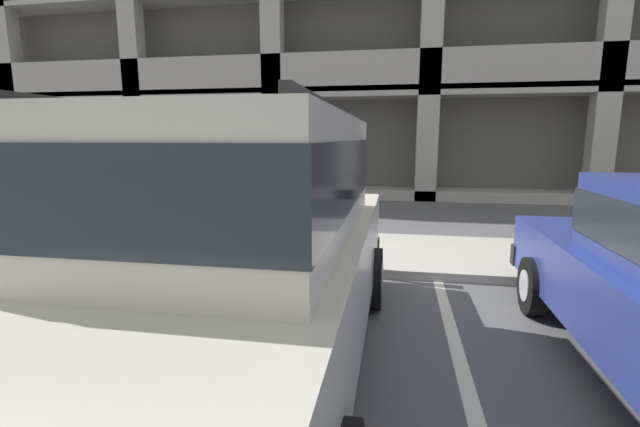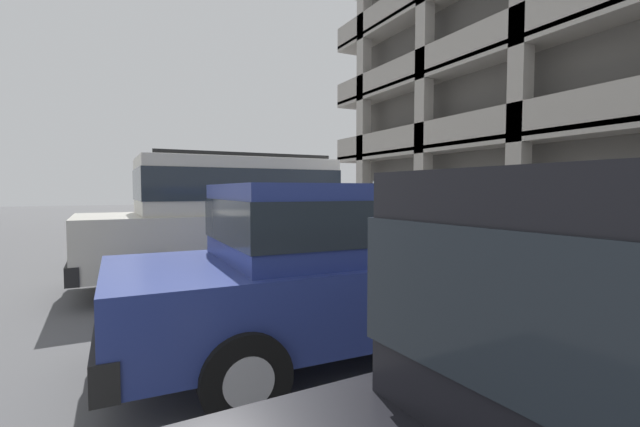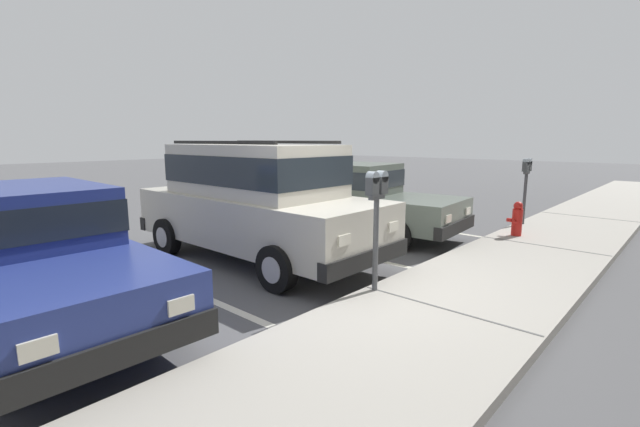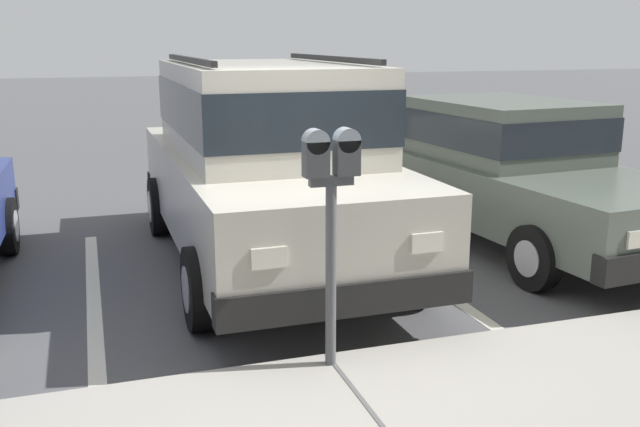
{
  "view_description": "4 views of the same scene",
  "coord_description": "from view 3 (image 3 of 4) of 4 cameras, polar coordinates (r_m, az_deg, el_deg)",
  "views": [
    {
      "loc": [
        0.93,
        -5.22,
        1.82
      ],
      "look_at": [
        0.16,
        -0.95,
        1.05
      ],
      "focal_mm": 24.0,
      "sensor_mm": 36.0,
      "label": 1
    },
    {
      "loc": [
        6.54,
        -4.18,
        1.49
      ],
      "look_at": [
        0.2,
        -0.99,
        1.1
      ],
      "focal_mm": 24.0,
      "sensor_mm": 36.0,
      "label": 2
    },
    {
      "loc": [
        4.45,
        3.39,
        2.06
      ],
      "look_at": [
        -0.25,
        -0.86,
        0.96
      ],
      "focal_mm": 24.0,
      "sensor_mm": 36.0,
      "label": 3
    },
    {
      "loc": [
        1.42,
        4.43,
        2.2
      ],
      "look_at": [
        -0.39,
        -1.13,
        0.76
      ],
      "focal_mm": 40.0,
      "sensor_mm": 36.0,
      "label": 4
    }
  ],
  "objects": [
    {
      "name": "red_sedan",
      "position": [
        9.43,
        4.64,
        2.29
      ],
      "size": [
        2.11,
        4.61,
        1.54
      ],
      "rotation": [
        0.0,
        0.0,
        0.09
      ],
      "color": "#5B665B",
      "rests_on": "ground_plane"
    },
    {
      "name": "silver_suv",
      "position": [
        7.38,
        -8.52,
        2.21
      ],
      "size": [
        2.04,
        4.79,
        2.03
      ],
      "rotation": [
        0.0,
        0.0,
        0.01
      ],
      "color": "beige",
      "rests_on": "ground_plane"
    },
    {
      "name": "parking_meter_near",
      "position": [
        5.43,
        7.55,
        1.45
      ],
      "size": [
        0.35,
        0.12,
        1.55
      ],
      "color": "#595B60",
      "rests_on": "sidewalk"
    },
    {
      "name": "ground_plane",
      "position": [
        5.97,
        4.56,
        -10.83
      ],
      "size": [
        80.0,
        80.0,
        0.1
      ],
      "color": "#565659"
    },
    {
      "name": "parking_stall_lines",
      "position": [
        5.99,
        -15.47,
        -10.57
      ],
      "size": [
        12.03,
        4.8,
        0.01
      ],
      "color": "silver",
      "rests_on": "ground_plane"
    },
    {
      "name": "sidewalk",
      "position": [
        5.3,
        16.06,
        -12.68
      ],
      "size": [
        40.0,
        2.2,
        0.12
      ],
      "color": "#ADA89E",
      "rests_on": "ground_plane"
    },
    {
      "name": "fire_hydrant",
      "position": [
        9.55,
        24.79,
        -0.66
      ],
      "size": [
        0.3,
        0.3,
        0.7
      ],
      "color": "red",
      "rests_on": "sidewalk"
    },
    {
      "name": "parking_meter_far",
      "position": [
        10.84,
        25.81,
        4.59
      ],
      "size": [
        0.35,
        0.12,
        1.51
      ],
      "color": "#47474C",
      "rests_on": "sidewalk"
    },
    {
      "name": "dark_hatchback",
      "position": [
        5.81,
        -33.97,
        -4.14
      ],
      "size": [
        1.91,
        4.51,
        1.54
      ],
      "rotation": [
        0.0,
        0.0,
        -0.02
      ],
      "color": "navy",
      "rests_on": "ground_plane"
    }
  ]
}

